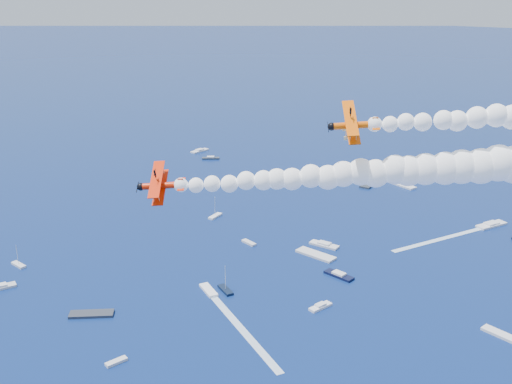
% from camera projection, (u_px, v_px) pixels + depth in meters
% --- Properties ---
extents(biplane_lead, '(11.33, 12.58, 9.01)m').
position_uv_depth(biplane_lead, '(354.00, 125.00, 96.96)').
color(biplane_lead, '#FF5F05').
extents(biplane_trail, '(11.24, 12.47, 8.87)m').
position_uv_depth(biplane_trail, '(162.00, 186.00, 100.64)').
color(biplane_trail, red).
extents(smoke_trail_trail, '(68.39, 54.88, 11.51)m').
position_uv_depth(smoke_trail_trail, '(369.00, 173.00, 98.69)').
color(smoke_trail_trail, white).
extents(spectator_boats, '(239.29, 164.61, 0.70)m').
position_uv_depth(spectator_boats, '(381.00, 257.00, 192.46)').
color(spectator_boats, silver).
rests_on(spectator_boats, ground).
extents(boat_wakes, '(134.74, 142.41, 0.04)m').
position_uv_depth(boat_wakes, '(215.00, 289.00, 173.94)').
color(boat_wakes, white).
rests_on(boat_wakes, ground).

